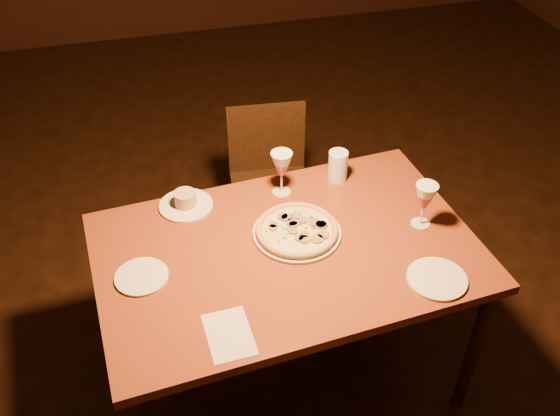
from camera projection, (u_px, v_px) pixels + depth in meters
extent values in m
plane|color=black|center=(324.00, 350.00, 2.73)|extent=(7.00, 7.00, 0.00)
cube|color=maroon|center=(287.00, 252.00, 2.21)|extent=(1.39, 0.96, 0.04)
cylinder|color=black|center=(116.00, 290.00, 2.55)|extent=(0.05, 0.05, 0.67)
cylinder|color=black|center=(473.00, 349.00, 2.32)|extent=(0.05, 0.05, 0.67)
cylinder|color=black|center=(384.00, 226.00, 2.86)|extent=(0.05, 0.05, 0.67)
cube|color=black|center=(272.00, 191.00, 2.96)|extent=(0.40, 0.40, 0.04)
cube|color=black|center=(266.00, 138.00, 2.97)|extent=(0.37, 0.06, 0.35)
cylinder|color=black|center=(246.00, 248.00, 2.96)|extent=(0.03, 0.03, 0.38)
cylinder|color=black|center=(239.00, 208.00, 3.19)|extent=(0.03, 0.03, 0.38)
cylinder|color=black|center=(308.00, 241.00, 3.00)|extent=(0.03, 0.03, 0.38)
cylinder|color=black|center=(297.00, 202.00, 3.23)|extent=(0.03, 0.03, 0.38)
cylinder|color=silver|center=(297.00, 233.00, 2.25)|extent=(0.32, 0.32, 0.01)
cylinder|color=beige|center=(297.00, 230.00, 2.24)|extent=(0.29, 0.29, 0.01)
torus|color=tan|center=(297.00, 229.00, 2.24)|extent=(0.30, 0.30, 0.02)
cylinder|color=silver|center=(186.00, 205.00, 2.37)|extent=(0.20, 0.20, 0.01)
cylinder|color=tan|center=(185.00, 199.00, 2.35)|extent=(0.08, 0.08, 0.06)
cylinder|color=silver|center=(338.00, 166.00, 2.47)|extent=(0.08, 0.08, 0.13)
cylinder|color=silver|center=(142.00, 277.00, 2.08)|extent=(0.18, 0.18, 0.01)
cylinder|color=silver|center=(437.00, 279.00, 2.07)|extent=(0.20, 0.20, 0.01)
cube|color=beige|center=(229.00, 334.00, 1.90)|extent=(0.14, 0.20, 0.00)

